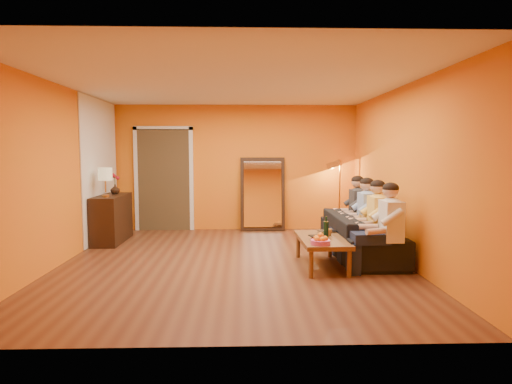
{
  "coord_description": "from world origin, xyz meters",
  "views": [
    {
      "loc": [
        0.15,
        -6.2,
        1.62
      ],
      "look_at": [
        0.35,
        0.5,
        1.0
      ],
      "focal_mm": 30.0,
      "sensor_mm": 36.0,
      "label": 1
    }
  ],
  "objects_px": {
    "sofa": "(361,235)",
    "person_mid_left": "(378,222)",
    "tumbler": "(328,232)",
    "dog": "(368,237)",
    "person_mid_right": "(367,216)",
    "table_lamp": "(105,182)",
    "mirror_frame": "(263,194)",
    "sideboard": "(112,219)",
    "laptop": "(329,232)",
    "person_far_left": "(391,228)",
    "coffee_table": "(321,252)",
    "floor_lamp": "(340,197)",
    "wine_bottle": "(326,227)",
    "person_far_right": "(358,211)",
    "vase": "(115,189)"
  },
  "relations": [
    {
      "from": "sofa",
      "to": "tumbler",
      "type": "relative_size",
      "value": 20.42
    },
    {
      "from": "floor_lamp",
      "to": "wine_bottle",
      "type": "distance_m",
      "value": 2.79
    },
    {
      "from": "person_far_left",
      "to": "person_far_right",
      "type": "height_order",
      "value": "same"
    },
    {
      "from": "coffee_table",
      "to": "laptop",
      "type": "relative_size",
      "value": 3.76
    },
    {
      "from": "sofa",
      "to": "person_far_left",
      "type": "relative_size",
      "value": 1.82
    },
    {
      "from": "person_mid_left",
      "to": "laptop",
      "type": "height_order",
      "value": "person_mid_left"
    },
    {
      "from": "sideboard",
      "to": "vase",
      "type": "distance_m",
      "value": 0.57
    },
    {
      "from": "mirror_frame",
      "to": "person_far_right",
      "type": "distance_m",
      "value": 2.24
    },
    {
      "from": "floor_lamp",
      "to": "tumbler",
      "type": "bearing_deg",
      "value": -86.19
    },
    {
      "from": "sideboard",
      "to": "sofa",
      "type": "xyz_separation_m",
      "value": [
        4.24,
        -1.15,
        -0.1
      ]
    },
    {
      "from": "mirror_frame",
      "to": "dog",
      "type": "height_order",
      "value": "mirror_frame"
    },
    {
      "from": "sideboard",
      "to": "tumbler",
      "type": "bearing_deg",
      "value": -25.13
    },
    {
      "from": "sideboard",
      "to": "person_mid_right",
      "type": "height_order",
      "value": "person_mid_right"
    },
    {
      "from": "table_lamp",
      "to": "person_far_left",
      "type": "xyz_separation_m",
      "value": [
        4.37,
        -1.85,
        -0.49
      ]
    },
    {
      "from": "sofa",
      "to": "coffee_table",
      "type": "relative_size",
      "value": 1.82
    },
    {
      "from": "person_mid_left",
      "to": "tumbler",
      "type": "distance_m",
      "value": 0.77
    },
    {
      "from": "vase",
      "to": "wine_bottle",
      "type": "bearing_deg",
      "value": -30.82
    },
    {
      "from": "mirror_frame",
      "to": "person_far_left",
      "type": "relative_size",
      "value": 1.25
    },
    {
      "from": "person_mid_right",
      "to": "dog",
      "type": "bearing_deg",
      "value": -104.96
    },
    {
      "from": "person_mid_right",
      "to": "person_far_right",
      "type": "distance_m",
      "value": 0.55
    },
    {
      "from": "tumbler",
      "to": "vase",
      "type": "xyz_separation_m",
      "value": [
        -3.62,
        1.95,
        0.47
      ]
    },
    {
      "from": "tumbler",
      "to": "mirror_frame",
      "type": "bearing_deg",
      "value": 106.63
    },
    {
      "from": "table_lamp",
      "to": "person_far_left",
      "type": "bearing_deg",
      "value": -22.96
    },
    {
      "from": "table_lamp",
      "to": "person_far_right",
      "type": "distance_m",
      "value": 4.4
    },
    {
      "from": "laptop",
      "to": "floor_lamp",
      "type": "bearing_deg",
      "value": 64.67
    },
    {
      "from": "table_lamp",
      "to": "wine_bottle",
      "type": "xyz_separation_m",
      "value": [
        3.55,
        -1.57,
        -0.53
      ]
    },
    {
      "from": "mirror_frame",
      "to": "vase",
      "type": "bearing_deg",
      "value": -163.43
    },
    {
      "from": "sideboard",
      "to": "coffee_table",
      "type": "relative_size",
      "value": 0.97
    },
    {
      "from": "table_lamp",
      "to": "laptop",
      "type": "relative_size",
      "value": 1.57
    },
    {
      "from": "mirror_frame",
      "to": "person_mid_right",
      "type": "distance_m",
      "value": 2.66
    },
    {
      "from": "mirror_frame",
      "to": "sideboard",
      "type": "distance_m",
      "value": 3.01
    },
    {
      "from": "sideboard",
      "to": "person_far_left",
      "type": "height_order",
      "value": "person_far_left"
    },
    {
      "from": "coffee_table",
      "to": "person_mid_right",
      "type": "xyz_separation_m",
      "value": [
        0.87,
        0.77,
        0.4
      ]
    },
    {
      "from": "sofa",
      "to": "person_mid_left",
      "type": "distance_m",
      "value": 0.55
    },
    {
      "from": "floor_lamp",
      "to": "sofa",
      "type": "bearing_deg",
      "value": -73.04
    },
    {
      "from": "table_lamp",
      "to": "laptop",
      "type": "bearing_deg",
      "value": -17.61
    },
    {
      "from": "sideboard",
      "to": "person_mid_right",
      "type": "relative_size",
      "value": 0.97
    },
    {
      "from": "sideboard",
      "to": "person_far_right",
      "type": "distance_m",
      "value": 4.4
    },
    {
      "from": "mirror_frame",
      "to": "table_lamp",
      "type": "distance_m",
      "value": 3.13
    },
    {
      "from": "dog",
      "to": "person_mid_right",
      "type": "relative_size",
      "value": 0.58
    },
    {
      "from": "sofa",
      "to": "vase",
      "type": "relative_size",
      "value": 12.51
    },
    {
      "from": "mirror_frame",
      "to": "person_far_right",
      "type": "relative_size",
      "value": 1.25
    },
    {
      "from": "table_lamp",
      "to": "tumbler",
      "type": "relative_size",
      "value": 4.68
    },
    {
      "from": "sideboard",
      "to": "tumbler",
      "type": "height_order",
      "value": "sideboard"
    },
    {
      "from": "coffee_table",
      "to": "tumbler",
      "type": "bearing_deg",
      "value": 43.67
    },
    {
      "from": "sofa",
      "to": "tumbler",
      "type": "height_order",
      "value": "sofa"
    },
    {
      "from": "dog",
      "to": "floor_lamp",
      "type": "bearing_deg",
      "value": 77.45
    },
    {
      "from": "person_far_right",
      "to": "sofa",
      "type": "bearing_deg",
      "value": -101.31
    },
    {
      "from": "vase",
      "to": "sideboard",
      "type": "bearing_deg",
      "value": -90.0
    },
    {
      "from": "table_lamp",
      "to": "tumbler",
      "type": "height_order",
      "value": "table_lamp"
    }
  ]
}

